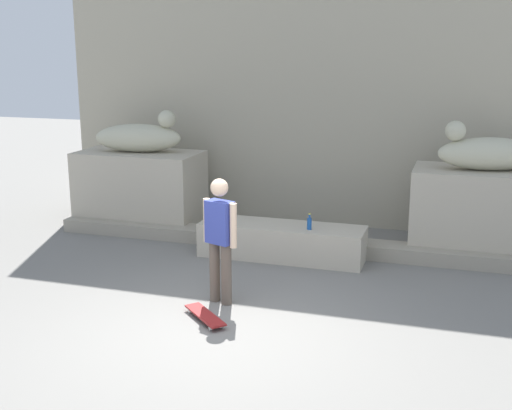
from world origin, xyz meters
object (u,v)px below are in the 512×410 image
bottle_green (220,217)px  skateboard (205,315)px  statue_reclining_right (487,152)px  skater (220,235)px  bottle_blue (309,223)px  statue_reclining_left (140,137)px

bottle_green → skateboard: bearing=-73.8°
statue_reclining_right → skater: 4.63m
skater → bottle_blue: skater is taller
statue_reclining_left → bottle_blue: size_ratio=6.64×
statue_reclining_right → bottle_green: 4.33m
statue_reclining_right → bottle_blue: bearing=13.5°
skater → bottle_green: size_ratio=6.46×
statue_reclining_left → bottle_blue: (3.50, -1.23, -1.04)m
skater → statue_reclining_left: bearing=151.0°
bottle_blue → statue_reclining_right: bearing=25.4°
statue_reclining_left → skater: size_ratio=1.01×
statue_reclining_right → bottle_blue: statue_reclining_right is taller
statue_reclining_left → statue_reclining_right: 6.06m
statue_reclining_left → statue_reclining_right: size_ratio=1.00×
skateboard → bottle_blue: (0.72, 2.56, 0.58)m
statue_reclining_right → skater: (-3.30, -3.16, -0.77)m
statue_reclining_left → skater: statue_reclining_left is taller
skater → statue_reclining_right: bearing=63.8°
statue_reclining_left → skateboard: statue_reclining_left is taller
statue_reclining_right → skater: bearing=31.8°
statue_reclining_left → skateboard: bearing=-65.0°
statue_reclining_right → skater: size_ratio=1.01×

